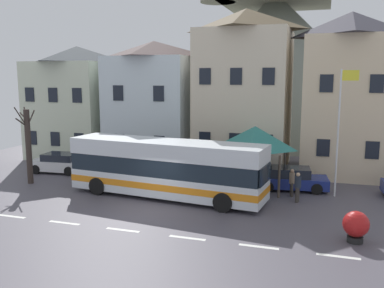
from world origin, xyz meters
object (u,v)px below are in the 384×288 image
(townhouse_02, at_px, (245,89))
(pedestrian_02, at_px, (292,181))
(townhouse_00, at_px, (79,102))
(parked_car_00, at_px, (291,179))
(townhouse_01, at_px, (155,102))
(hilltop_castle, at_px, (274,58))
(pedestrian_00, at_px, (254,177))
(flagpole, at_px, (340,124))
(pedestrian_01, at_px, (298,186))
(public_bench, at_px, (244,172))
(townhouse_03, at_px, (348,95))
(transit_bus, at_px, (166,169))
(bare_tree_00, at_px, (28,145))
(parked_car_01, at_px, (59,163))
(bus_shelter, at_px, (255,138))
(harbour_buoy, at_px, (356,225))

(townhouse_02, xyz_separation_m, pedestrian_02, (4.10, -7.18, -4.87))
(townhouse_00, bearing_deg, parked_car_00, -18.19)
(townhouse_01, bearing_deg, pedestrian_02, -31.79)
(hilltop_castle, xyz_separation_m, pedestrian_02, (4.58, -28.47, -8.02))
(pedestrian_00, distance_m, flagpole, 5.56)
(townhouse_00, bearing_deg, pedestrian_00, -24.69)
(pedestrian_01, height_order, public_bench, pedestrian_01)
(townhouse_03, distance_m, pedestrian_02, 8.95)
(townhouse_01, bearing_deg, townhouse_03, 0.47)
(transit_bus, bearing_deg, bare_tree_00, -175.09)
(transit_bus, bearing_deg, pedestrian_02, 25.26)
(transit_bus, bearing_deg, public_bench, 64.65)
(transit_bus, xyz_separation_m, flagpole, (9.10, 3.03, 2.50))
(parked_car_01, relative_size, public_bench, 2.32)
(pedestrian_02, height_order, public_bench, pedestrian_02)
(townhouse_03, bearing_deg, pedestrian_02, -113.26)
(pedestrian_01, distance_m, public_bench, 5.59)
(hilltop_castle, distance_m, bus_shelter, 28.03)
(transit_bus, bearing_deg, pedestrian_00, 32.84)
(townhouse_01, relative_size, pedestrian_00, 5.44)
(transit_bus, relative_size, flagpole, 1.61)
(townhouse_00, relative_size, pedestrian_00, 5.31)
(flagpole, bearing_deg, pedestrian_02, -162.90)
(parked_car_00, distance_m, pedestrian_02, 1.49)
(parked_car_00, xyz_separation_m, harbour_buoy, (3.16, -7.42, 0.07))
(bus_shelter, xyz_separation_m, parked_car_01, (-13.80, 0.04, -2.41))
(townhouse_02, xyz_separation_m, townhouse_03, (7.13, -0.13, -0.27))
(townhouse_02, distance_m, parked_car_01, 14.36)
(townhouse_02, xyz_separation_m, bare_tree_00, (-11.90, -9.23, -3.30))
(parked_car_00, bearing_deg, parked_car_01, 173.92)
(parked_car_00, height_order, pedestrian_00, pedestrian_00)
(townhouse_00, distance_m, pedestrian_00, 18.19)
(public_bench, bearing_deg, townhouse_01, 154.35)
(bus_shelter, bearing_deg, flagpole, -4.90)
(townhouse_01, distance_m, pedestrian_02, 13.71)
(public_bench, bearing_deg, flagpole, -22.91)
(townhouse_03, xyz_separation_m, bus_shelter, (-5.35, -5.91, -2.40))
(pedestrian_00, distance_m, bare_tree_00, 14.08)
(parked_car_01, xyz_separation_m, pedestrian_01, (16.49, -2.20, 0.20))
(parked_car_01, distance_m, harbour_buoy, 20.40)
(bare_tree_00, bearing_deg, hilltop_castle, 69.49)
(townhouse_00, relative_size, pedestrian_01, 5.65)
(bus_shelter, bearing_deg, townhouse_01, 146.87)
(pedestrian_02, relative_size, bare_tree_00, 0.32)
(bus_shelter, distance_m, pedestrian_02, 3.39)
(pedestrian_01, xyz_separation_m, bare_tree_00, (-16.38, -1.03, 1.57))
(transit_bus, relative_size, pedestrian_01, 7.05)
(bus_shelter, bearing_deg, public_bench, 116.65)
(townhouse_02, bearing_deg, public_bench, -79.10)
(townhouse_01, bearing_deg, bus_shelter, -33.13)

